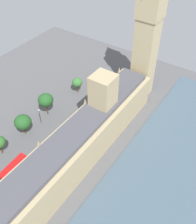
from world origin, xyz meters
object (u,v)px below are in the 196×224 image
clock_tower (149,25)px  plane_tree_opposite_hall (23,122)px  car_silver_corner (86,106)px  street_lamp_by_river_gate (40,114)px  plane_tree_midblock (46,100)px  plane_tree_kerbside (77,82)px  parliament_building (82,139)px  pedestrian_under_trees (68,139)px  double_decker_bus_leading (14,169)px  car_black_trailing (67,126)px  car_white_far_end (48,144)px

clock_tower → plane_tree_opposite_hall: clock_tower is taller
car_silver_corner → street_lamp_by_river_gate: (9.63, 17.52, 3.93)m
plane_tree_midblock → plane_tree_kerbside: bearing=-94.8°
clock_tower → street_lamp_by_river_gate: (23.49, 39.83, -26.92)m
car_silver_corner → street_lamp_by_river_gate: size_ratio=0.61×
clock_tower → street_lamp_by_river_gate: size_ratio=8.76×
parliament_building → clock_tower: (-0.44, -43.19, 24.09)m
car_silver_corner → street_lamp_by_river_gate: 20.38m
pedestrian_under_trees → plane_tree_kerbside: plane_tree_kerbside is taller
double_decker_bus_leading → pedestrian_under_trees: size_ratio=6.66×
car_black_trailing → car_white_far_end: 10.78m
car_white_far_end → double_decker_bus_leading: (0.73, 15.37, 1.75)m
pedestrian_under_trees → plane_tree_midblock: bearing=70.1°
car_black_trailing → pedestrian_under_trees: car_black_trailing is taller
plane_tree_opposite_hall → double_decker_bus_leading: bearing=124.7°
parliament_building → plane_tree_opposite_hall: parliament_building is taller
street_lamp_by_river_gate → plane_tree_midblock: bearing=-75.4°
car_silver_corner → double_decker_bus_leading: (0.11, 40.21, 1.75)m
plane_tree_kerbside → street_lamp_by_river_gate: plane_tree_kerbside is taller
parliament_building → plane_tree_kerbside: parliament_building is taller
car_black_trailing → plane_tree_kerbside: (10.27, -20.55, 4.44)m
plane_tree_opposite_hall → car_black_trailing: bearing=-135.3°
car_white_far_end → plane_tree_midblock: 18.52m
plane_tree_midblock → street_lamp_by_river_gate: plane_tree_midblock is taller
car_white_far_end → double_decker_bus_leading: size_ratio=0.43×
pedestrian_under_trees → plane_tree_kerbside: size_ratio=0.22×
car_black_trailing → plane_tree_kerbside: 23.40m
car_white_far_end → street_lamp_by_river_gate: (10.25, -7.32, 3.93)m
plane_tree_midblock → plane_tree_opposite_hall: bearing=92.4°
double_decker_bus_leading → plane_tree_kerbside: (9.41, -46.71, 2.69)m
pedestrian_under_trees → plane_tree_midblock: 19.02m
car_silver_corner → pedestrian_under_trees: size_ratio=2.68×
clock_tower → plane_tree_kerbside: size_ratio=8.36×
car_black_trailing → car_white_far_end: size_ratio=1.01×
double_decker_bus_leading → pedestrian_under_trees: (-5.50, -21.30, -1.92)m
car_black_trailing → car_white_far_end: (0.13, 10.78, -0.00)m
car_white_far_end → parliament_building: bearing=-165.9°
car_white_far_end → plane_tree_kerbside: size_ratio=0.62×
parliament_building → clock_tower: 49.46m
plane_tree_opposite_hall → clock_tower: bearing=-117.2°
clock_tower → car_silver_corner: clock_tower is taller
double_decker_bus_leading → pedestrian_under_trees: bearing=72.8°
plane_tree_midblock → street_lamp_by_river_gate: 6.23m
plane_tree_kerbside → street_lamp_by_river_gate: size_ratio=1.05×
car_white_far_end → pedestrian_under_trees: bearing=-131.9°
pedestrian_under_trees → plane_tree_kerbside: (14.91, -25.41, 4.61)m
plane_tree_kerbside → street_lamp_by_river_gate: 24.02m
car_silver_corner → double_decker_bus_leading: double_decker_bus_leading is taller
clock_tower → car_white_far_end: (13.24, 47.15, -30.85)m
clock_tower → double_decker_bus_leading: (13.98, 62.52, -29.11)m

